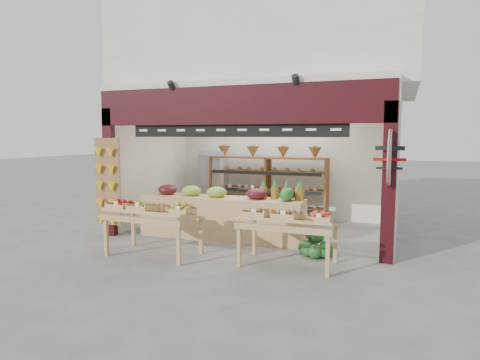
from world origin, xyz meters
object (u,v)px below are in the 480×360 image
Objects in this scene: cardboard_stack at (178,212)px; display_table_right at (285,218)px; mid_counter at (221,216)px; refrigerator at (215,183)px; display_table_left at (149,211)px; watermelon_pile at (316,246)px; back_shelving at (268,176)px.

display_table_right is (3.25, -2.29, 0.49)m from cardboard_stack.
mid_counter reaches higher than cardboard_stack.
display_table_left is at bearing -91.95° from refrigerator.
mid_counter is at bearing 143.47° from display_table_right.
mid_counter is at bearing -71.97° from refrigerator.
display_table_right reaches higher than watermelon_pile.
display_table_right is at bearing 6.37° from display_table_left.
refrigerator is 1.06× the size of display_table_left.
mid_counter reaches higher than display_table_right.
back_shelving is 2.29m from mid_counter.
refrigerator reaches higher than watermelon_pile.
back_shelving reaches higher than refrigerator.
display_table_left is at bearing -71.55° from cardboard_stack.
display_table_left reaches higher than display_table_right.
refrigerator is at bearing 138.39° from watermelon_pile.
display_table_right is (1.35, -3.42, -0.35)m from back_shelving.
display_table_left is 3.01m from watermelon_pile.
mid_counter is 2.15m from watermelon_pile.
cardboard_stack is (-0.38, -1.29, -0.59)m from refrigerator.
cardboard_stack is 2.75m from display_table_left.
back_shelving is 2.93× the size of cardboard_stack.
mid_counter is at bearing -33.78° from cardboard_stack.
display_table_right is (2.87, -3.58, -0.09)m from refrigerator.
back_shelving is 3.69m from display_table_right.
watermelon_pile is (3.64, -1.60, -0.09)m from cardboard_stack.
mid_counter is 5.32× the size of watermelon_pile.
refrigerator is 1.47m from cardboard_stack.
cardboard_stack is 1.57× the size of watermelon_pile.
back_shelving reaches higher than display_table_right.
back_shelving is at bearing 122.59° from watermelon_pile.
back_shelving is 3.37m from watermelon_pile.
mid_counter is (1.20, -2.35, -0.38)m from refrigerator.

